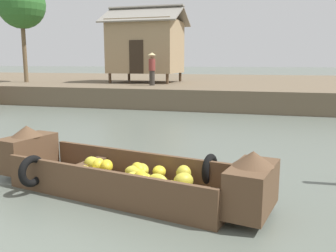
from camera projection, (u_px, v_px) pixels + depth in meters
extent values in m
plane|color=#596056|center=(178.00, 125.00, 12.30)|extent=(300.00, 300.00, 0.00)
cube|color=brown|center=(226.00, 86.00, 24.90)|extent=(160.00, 20.00, 0.94)
cube|color=brown|center=(122.00, 189.00, 5.96)|extent=(3.93, 1.98, 0.12)
cube|color=brown|center=(141.00, 164.00, 6.42)|extent=(3.70, 0.83, 0.44)
cube|color=brown|center=(99.00, 183.00, 5.39)|extent=(3.70, 0.83, 0.44)
cube|color=brown|center=(252.00, 188.00, 4.92)|extent=(0.73, 1.15, 0.63)
cone|color=brown|center=(253.00, 158.00, 4.85)|extent=(0.66, 0.66, 0.20)
cube|color=brown|center=(28.00, 152.00, 6.86)|extent=(0.73, 1.15, 0.63)
cone|color=brown|center=(27.00, 131.00, 6.79)|extent=(0.66, 0.66, 0.20)
cube|color=brown|center=(83.00, 165.00, 6.27)|extent=(0.42, 1.15, 0.05)
torus|color=black|center=(210.00, 169.00, 5.95)|extent=(0.22, 0.53, 0.52)
torus|color=black|center=(32.00, 171.00, 5.85)|extent=(0.22, 0.53, 0.52)
ellipsoid|color=yellow|center=(133.00, 179.00, 5.46)|extent=(0.36, 0.37, 0.23)
ellipsoid|color=yellow|center=(138.00, 169.00, 5.78)|extent=(0.34, 0.34, 0.23)
ellipsoid|color=yellow|center=(107.00, 166.00, 6.03)|extent=(0.32, 0.36, 0.21)
ellipsoid|color=yellow|center=(182.00, 190.00, 5.20)|extent=(0.33, 0.25, 0.19)
ellipsoid|color=yellow|center=(135.00, 172.00, 5.74)|extent=(0.34, 0.23, 0.20)
ellipsoid|color=yellow|center=(141.00, 180.00, 5.40)|extent=(0.39, 0.39, 0.27)
ellipsoid|color=yellow|center=(170.00, 187.00, 5.33)|extent=(0.31, 0.33, 0.19)
ellipsoid|color=gold|center=(184.00, 173.00, 5.75)|extent=(0.27, 0.27, 0.27)
ellipsoid|color=gold|center=(142.00, 169.00, 5.90)|extent=(0.34, 0.37, 0.19)
ellipsoid|color=gold|center=(143.00, 180.00, 5.48)|extent=(0.29, 0.38, 0.19)
ellipsoid|color=yellow|center=(85.00, 172.00, 5.94)|extent=(0.38, 0.37, 0.19)
ellipsoid|color=yellow|center=(99.00, 165.00, 6.09)|extent=(0.23, 0.28, 0.22)
ellipsoid|color=yellow|center=(158.00, 183.00, 5.36)|extent=(0.36, 0.23, 0.27)
ellipsoid|color=yellow|center=(92.00, 164.00, 6.31)|extent=(0.32, 0.26, 0.25)
ellipsoid|color=yellow|center=(159.00, 171.00, 5.98)|extent=(0.30, 0.32, 0.19)
ellipsoid|color=gold|center=(184.00, 181.00, 5.33)|extent=(0.39, 0.39, 0.25)
cylinder|color=#4C3826|center=(110.00, 78.00, 20.54)|extent=(0.16, 0.16, 0.55)
cylinder|color=#4C3826|center=(167.00, 79.00, 19.62)|extent=(0.16, 0.16, 0.55)
cylinder|color=#4C3826|center=(129.00, 76.00, 23.27)|extent=(0.16, 0.16, 0.55)
cylinder|color=#4C3826|center=(180.00, 77.00, 22.35)|extent=(0.16, 0.16, 0.55)
cube|color=#9E8460|center=(146.00, 47.00, 21.13)|extent=(3.80, 3.28, 2.98)
cube|color=#2D2319|center=(136.00, 57.00, 19.67)|extent=(0.80, 0.04, 1.80)
cube|color=gray|center=(141.00, 14.00, 20.05)|extent=(4.50, 2.13, 1.06)
cube|color=gray|center=(150.00, 17.00, 21.60)|extent=(4.50, 2.13, 1.06)
cylinder|color=brown|center=(24.00, 47.00, 21.19)|extent=(0.24, 0.24, 4.04)
sphere|color=#2D6628|center=(21.00, 4.00, 20.77)|extent=(2.72, 2.72, 2.72)
cylinder|color=#332D28|center=(152.00, 78.00, 18.50)|extent=(0.28, 0.28, 0.75)
cylinder|color=brown|center=(152.00, 65.00, 18.39)|extent=(0.34, 0.34, 0.60)
sphere|color=#9E7556|center=(152.00, 56.00, 18.31)|extent=(0.22, 0.22, 0.22)
cone|color=tan|center=(152.00, 54.00, 18.29)|extent=(0.44, 0.44, 0.14)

